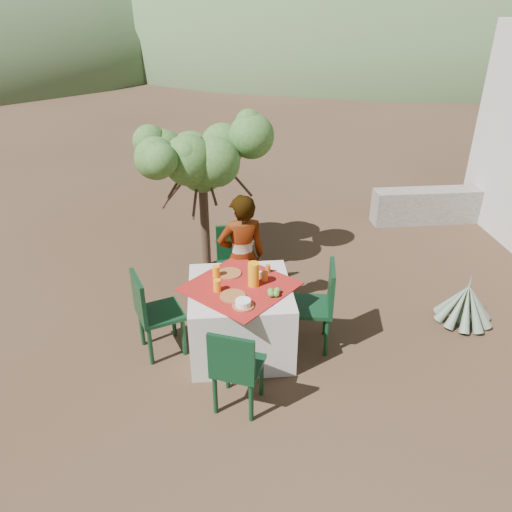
% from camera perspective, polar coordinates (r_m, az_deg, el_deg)
% --- Properties ---
extents(ground, '(160.00, 160.00, 0.00)m').
position_cam_1_polar(ground, '(5.07, -0.93, -13.41)').
color(ground, '#312116').
rests_on(ground, ground).
extents(table, '(1.30, 1.30, 0.76)m').
position_cam_1_polar(table, '(5.18, -1.79, -7.02)').
color(table, silver).
rests_on(table, ground).
extents(chair_far, '(0.46, 0.46, 0.92)m').
position_cam_1_polar(chair_far, '(5.96, -2.36, -0.45)').
color(chair_far, black).
rests_on(chair_far, ground).
extents(chair_near, '(0.53, 0.53, 0.89)m').
position_cam_1_polar(chair_near, '(4.41, -2.35, -12.53)').
color(chair_near, black).
rests_on(chair_near, ground).
extents(chair_left, '(0.55, 0.55, 0.93)m').
position_cam_1_polar(chair_left, '(5.15, -11.79, -6.11)').
color(chair_left, black).
rests_on(chair_left, ground).
extents(chair_right, '(0.52, 0.52, 0.96)m').
position_cam_1_polar(chair_right, '(5.18, 7.17, -5.26)').
color(chair_right, black).
rests_on(chair_right, ground).
extents(person, '(0.60, 0.45, 1.48)m').
position_cam_1_polar(person, '(5.53, -1.63, -0.16)').
color(person, '#8C6651').
rests_on(person, ground).
extents(shrub_tree, '(1.55, 1.52, 1.82)m').
position_cam_1_polar(shrub_tree, '(6.38, -5.71, 10.51)').
color(shrub_tree, '#422E21').
rests_on(shrub_tree, ground).
extents(agave, '(0.65, 0.64, 0.69)m').
position_cam_1_polar(agave, '(6.12, 22.79, -5.08)').
color(agave, slate).
rests_on(agave, ground).
extents(stone_wall, '(2.60, 0.35, 0.55)m').
position_cam_1_polar(stone_wall, '(8.73, 21.51, 5.46)').
color(stone_wall, gray).
rests_on(stone_wall, ground).
extents(hill_near_right, '(48.00, 48.00, 20.00)m').
position_cam_1_polar(hill_near_right, '(41.76, 12.75, 23.03)').
color(hill_near_right, '#395730').
rests_on(hill_near_right, ground).
extents(hill_far_center, '(60.00, 60.00, 24.00)m').
position_cam_1_polar(hill_far_center, '(56.00, -10.11, 24.44)').
color(hill_far_center, slate).
rests_on(hill_far_center, ground).
extents(hill_far_right, '(36.00, 36.00, 14.00)m').
position_cam_1_polar(hill_far_right, '(57.35, 26.26, 22.31)').
color(hill_far_right, slate).
rests_on(hill_far_right, ground).
extents(plate_far, '(0.24, 0.24, 0.01)m').
position_cam_1_polar(plate_far, '(5.17, -3.03, -1.99)').
color(plate_far, brown).
rests_on(plate_far, table).
extents(plate_near, '(0.25, 0.25, 0.01)m').
position_cam_1_polar(plate_near, '(4.80, -2.66, -4.60)').
color(plate_near, brown).
rests_on(plate_near, table).
extents(glass_far, '(0.07, 0.07, 0.12)m').
position_cam_1_polar(glass_far, '(5.11, -4.58, -1.78)').
color(glass_far, orange).
rests_on(glass_far, table).
extents(glass_near, '(0.08, 0.08, 0.12)m').
position_cam_1_polar(glass_near, '(4.87, -4.47, -3.37)').
color(glass_near, orange).
rests_on(glass_near, table).
extents(juice_pitcher, '(0.11, 0.11, 0.25)m').
position_cam_1_polar(juice_pitcher, '(4.91, -0.27, -2.10)').
color(juice_pitcher, orange).
rests_on(juice_pitcher, table).
extents(bowl_plate, '(0.21, 0.21, 0.01)m').
position_cam_1_polar(bowl_plate, '(4.66, -1.48, -5.69)').
color(bowl_plate, brown).
rests_on(bowl_plate, table).
extents(white_bowl, '(0.15, 0.15, 0.05)m').
position_cam_1_polar(white_bowl, '(4.64, -1.49, -5.35)').
color(white_bowl, white).
rests_on(white_bowl, bowl_plate).
extents(jar_left, '(0.06, 0.06, 0.10)m').
position_cam_1_polar(jar_left, '(5.03, 1.01, -2.33)').
color(jar_left, '#BD6D21').
rests_on(jar_left, table).
extents(jar_right, '(0.05, 0.05, 0.08)m').
position_cam_1_polar(jar_right, '(5.19, 1.38, -1.43)').
color(jar_right, '#BD6D21').
rests_on(jar_right, table).
extents(napkin_holder, '(0.07, 0.06, 0.08)m').
position_cam_1_polar(napkin_holder, '(5.07, 0.68, -2.22)').
color(napkin_holder, white).
rests_on(napkin_holder, table).
extents(fruit_cluster, '(0.13, 0.12, 0.07)m').
position_cam_1_polar(fruit_cluster, '(4.81, 2.04, -4.17)').
color(fruit_cluster, '#4B8C33').
rests_on(fruit_cluster, table).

